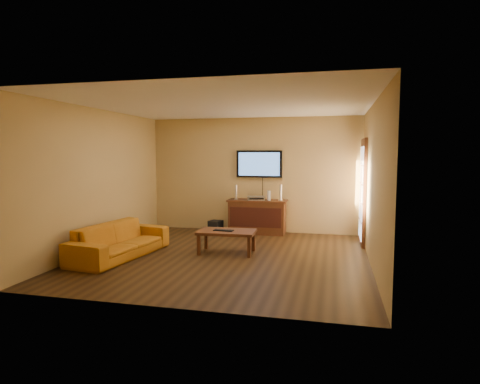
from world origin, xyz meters
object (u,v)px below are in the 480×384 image
(game_console, at_px, (269,195))
(keyboard, at_px, (224,230))
(speaker_left, at_px, (236,193))
(bottle, at_px, (218,231))
(sofa, at_px, (120,235))
(speaker_right, at_px, (281,193))
(av_receiver, at_px, (256,198))
(television, at_px, (259,164))
(coffee_table, at_px, (227,233))
(media_console, at_px, (257,216))
(subwoofer, at_px, (216,226))

(game_console, height_order, keyboard, game_console)
(speaker_left, xyz_separation_m, bottle, (-0.34, -0.37, -0.85))
(sofa, relative_size, speaker_left, 6.00)
(sofa, xyz_separation_m, speaker_right, (2.55, 2.68, 0.55))
(speaker_left, relative_size, game_console, 1.53)
(speaker_right, relative_size, game_console, 1.64)
(bottle, bearing_deg, av_receiver, 23.42)
(bottle, bearing_deg, speaker_left, 47.12)
(sofa, bearing_deg, game_console, -32.97)
(bottle, bearing_deg, keyboard, -69.86)
(game_console, xyz_separation_m, bottle, (-1.12, -0.38, -0.81))
(keyboard, bearing_deg, sofa, -159.42)
(television, xyz_separation_m, keyboard, (-0.25, -2.24, -1.18))
(game_console, distance_m, keyboard, 2.12)
(television, distance_m, keyboard, 2.54)
(coffee_table, distance_m, keyboard, 0.09)
(coffee_table, bearing_deg, keyboard, -142.01)
(media_console, height_order, speaker_left, speaker_left)
(media_console, distance_m, speaker_right, 0.78)
(sofa, height_order, keyboard, sofa)
(media_console, bearing_deg, sofa, -126.84)
(coffee_table, bearing_deg, media_console, 84.18)
(media_console, distance_m, subwoofer, 1.02)
(coffee_table, xyz_separation_m, speaker_right, (0.74, 1.98, 0.58))
(media_console, distance_m, television, 1.23)
(coffee_table, relative_size, bottle, 5.56)
(coffee_table, bearing_deg, speaker_left, 98.77)
(television, xyz_separation_m, game_console, (0.27, -0.24, -0.71))
(keyboard, bearing_deg, speaker_right, 68.52)
(av_receiver, distance_m, game_console, 0.31)
(speaker_right, xyz_separation_m, av_receiver, (-0.57, -0.04, -0.12))
(television, bearing_deg, media_console, -90.00)
(coffee_table, relative_size, av_receiver, 2.84)
(television, height_order, sofa, television)
(media_console, distance_m, keyboard, 2.03)
(media_console, bearing_deg, bottle, -154.98)
(speaker_left, distance_m, av_receiver, 0.49)
(television, height_order, subwoofer, television)
(bottle, bearing_deg, coffee_table, -67.78)
(coffee_table, bearing_deg, subwoofer, 112.61)
(av_receiver, bearing_deg, coffee_table, -112.68)
(speaker_left, relative_size, bottle, 1.76)
(speaker_left, bearing_deg, av_receiver, -1.88)
(coffee_table, height_order, av_receiver, av_receiver)
(speaker_left, bearing_deg, media_console, 2.77)
(television, bearing_deg, speaker_right, -21.85)
(coffee_table, bearing_deg, av_receiver, 84.84)
(av_receiver, height_order, bottle, av_receiver)
(speaker_right, height_order, game_console, speaker_right)
(game_console, bearing_deg, subwoofer, 162.18)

